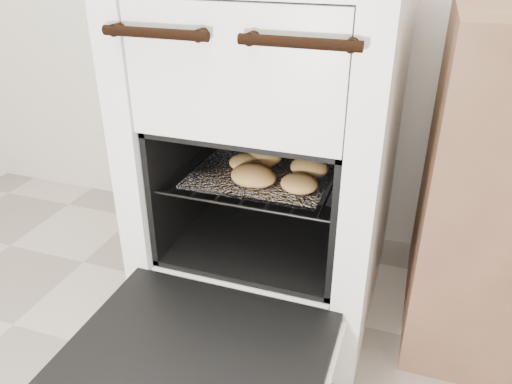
% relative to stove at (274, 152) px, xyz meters
% --- Properties ---
extents(stove, '(0.66, 0.74, 1.01)m').
position_rel_stove_xyz_m(stove, '(0.00, 0.00, 0.00)').
color(stove, white).
rests_on(stove, ground).
extents(oven_door, '(0.60, 0.46, 0.04)m').
position_rel_stove_xyz_m(oven_door, '(0.00, -0.56, -0.27)').
color(oven_door, black).
rests_on(oven_door, stove).
extents(oven_rack, '(0.48, 0.46, 0.01)m').
position_rel_stove_xyz_m(oven_rack, '(0.00, -0.07, -0.03)').
color(oven_rack, black).
rests_on(oven_rack, stove).
extents(foil_sheet, '(0.37, 0.33, 0.01)m').
position_rel_stove_xyz_m(foil_sheet, '(0.00, -0.10, -0.02)').
color(foil_sheet, white).
rests_on(foil_sheet, oven_rack).
extents(baked_rolls, '(0.29, 0.27, 0.05)m').
position_rel_stove_xyz_m(baked_rolls, '(0.03, -0.12, 0.00)').
color(baked_rolls, tan).
rests_on(baked_rolls, foil_sheet).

